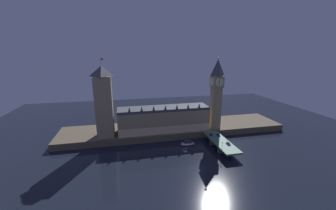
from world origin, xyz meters
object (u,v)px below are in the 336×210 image
(clock_tower, at_px, (216,92))
(street_lamp_far, at_px, (207,130))
(car_southbound_trail, at_px, (218,135))
(pedestrian_mid_walk, at_px, (227,139))
(victoria_tower, at_px, (104,102))
(pedestrian_far_rail, at_px, (209,136))
(car_northbound_lead, at_px, (211,135))
(street_lamp_near, at_px, (222,145))
(boat_upstream, at_px, (188,144))
(car_southbound_lead, at_px, (228,144))

(clock_tower, distance_m, street_lamp_far, 38.21)
(car_southbound_trail, distance_m, pedestrian_mid_walk, 11.05)
(victoria_tower, xyz_separation_m, pedestrian_far_rail, (88.59, -23.69, -29.81))
(pedestrian_mid_walk, bearing_deg, car_northbound_lead, 124.77)
(car_southbound_trail, relative_size, street_lamp_near, 0.78)
(pedestrian_far_rail, height_order, boat_upstream, pedestrian_far_rail)
(car_southbound_lead, relative_size, pedestrian_far_rail, 2.61)
(victoria_tower, relative_size, pedestrian_mid_walk, 36.94)
(boat_upstream, bearing_deg, street_lamp_far, 11.47)
(pedestrian_far_rail, relative_size, street_lamp_near, 0.29)
(car_northbound_lead, bearing_deg, boat_upstream, -175.03)
(clock_tower, distance_m, victoria_tower, 103.00)
(car_northbound_lead, height_order, street_lamp_far, street_lamp_far)
(pedestrian_far_rail, relative_size, boat_upstream, 0.13)
(car_southbound_trail, bearing_deg, car_southbound_lead, -90.00)
(victoria_tower, distance_m, street_lamp_far, 93.97)
(car_northbound_lead, height_order, pedestrian_far_rail, pedestrian_far_rail)
(pedestrian_far_rail, distance_m, street_lamp_near, 24.81)
(pedestrian_mid_walk, height_order, street_lamp_far, street_lamp_far)
(car_southbound_lead, bearing_deg, boat_upstream, 147.01)
(car_southbound_trail, bearing_deg, pedestrian_far_rail, -174.58)
(car_southbound_trail, height_order, street_lamp_far, street_lamp_far)
(clock_tower, height_order, street_lamp_far, clock_tower)
(victoria_tower, xyz_separation_m, car_southbound_lead, (97.40, -41.09, -30.01))
(boat_upstream, bearing_deg, car_southbound_lead, -32.99)
(victoria_tower, xyz_separation_m, pedestrian_mid_walk, (100.34, -33.50, -29.76))
(clock_tower, distance_m, car_northbound_lead, 41.00)
(pedestrian_far_rail, bearing_deg, car_southbound_trail, 5.42)
(clock_tower, bearing_deg, victoria_tower, 178.42)
(car_southbound_lead, height_order, street_lamp_near, street_lamp_near)
(car_southbound_lead, bearing_deg, victoria_tower, 157.13)
(pedestrian_mid_walk, distance_m, pedestrian_far_rail, 15.31)
(pedestrian_mid_walk, relative_size, boat_upstream, 0.14)
(victoria_tower, bearing_deg, clock_tower, -1.58)
(car_northbound_lead, distance_m, boat_upstream, 23.12)
(clock_tower, relative_size, car_northbound_lead, 16.65)
(car_southbound_lead, xyz_separation_m, car_southbound_trail, (0.00, 18.23, -0.05))
(car_northbound_lead, xyz_separation_m, street_lamp_far, (-3.34, 1.92, 3.64))
(clock_tower, distance_m, car_southbound_lead, 52.15)
(car_southbound_trail, distance_m, street_lamp_far, 10.67)
(car_northbound_lead, xyz_separation_m, pedestrian_mid_walk, (8.81, -12.69, 0.29))
(street_lamp_far, distance_m, boat_upstream, 21.47)
(pedestrian_far_rail, bearing_deg, boat_upstream, 177.23)
(car_northbound_lead, distance_m, car_southbound_trail, 6.22)
(car_southbound_lead, distance_m, boat_upstream, 34.13)
(victoria_tower, height_order, car_southbound_lead, victoria_tower)
(street_lamp_near, relative_size, street_lamp_far, 0.87)
(car_southbound_trail, relative_size, boat_upstream, 0.36)
(pedestrian_mid_walk, bearing_deg, victoria_tower, 161.54)
(car_northbound_lead, bearing_deg, pedestrian_mid_walk, -55.23)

